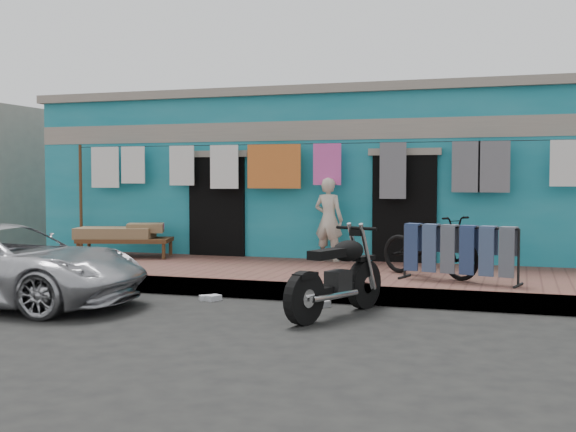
# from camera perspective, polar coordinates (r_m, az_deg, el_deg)

# --- Properties ---
(ground) EXTENTS (80.00, 80.00, 0.00)m
(ground) POSITION_cam_1_polar(r_m,az_deg,el_deg) (8.71, -4.11, -8.24)
(ground) COLOR black
(ground) RESTS_ON ground
(sidewalk) EXTENTS (28.00, 3.00, 0.25)m
(sidewalk) POSITION_cam_1_polar(r_m,az_deg,el_deg) (11.49, 1.55, -4.86)
(sidewalk) COLOR brown
(sidewalk) RESTS_ON ground
(curb) EXTENTS (28.00, 0.10, 0.25)m
(curb) POSITION_cam_1_polar(r_m,az_deg,el_deg) (10.12, -0.79, -5.93)
(curb) COLOR gray
(curb) RESTS_ON ground
(building) EXTENTS (12.20, 5.20, 3.36)m
(building) POSITION_cam_1_polar(r_m,az_deg,el_deg) (15.24, 5.80, 2.94)
(building) COLOR teal
(building) RESTS_ON ground
(clothesline) EXTENTS (10.06, 0.06, 2.10)m
(clothesline) POSITION_cam_1_polar(r_m,az_deg,el_deg) (12.70, 1.35, 3.57)
(clothesline) COLOR brown
(clothesline) RESTS_ON sidewalk
(car) EXTENTS (4.08, 2.03, 1.12)m
(car) POSITION_cam_1_polar(r_m,az_deg,el_deg) (10.38, -21.66, -3.49)
(car) COLOR silver
(car) RESTS_ON ground
(seated_person) EXTENTS (0.59, 0.46, 1.46)m
(seated_person) POSITION_cam_1_polar(r_m,az_deg,el_deg) (12.55, 3.23, -0.28)
(seated_person) COLOR beige
(seated_person) RESTS_ON sidewalk
(bicycle) EXTENTS (1.77, 1.40, 1.11)m
(bicycle) POSITION_cam_1_polar(r_m,az_deg,el_deg) (10.79, 11.11, -1.81)
(bicycle) COLOR black
(bicycle) RESTS_ON sidewalk
(motorcycle) EXTENTS (1.63, 2.04, 1.08)m
(motorcycle) POSITION_cam_1_polar(r_m,az_deg,el_deg) (8.89, 3.81, -4.48)
(motorcycle) COLOR black
(motorcycle) RESTS_ON ground
(charpoy) EXTENTS (2.19, 1.76, 0.59)m
(charpoy) POSITION_cam_1_polar(r_m,az_deg,el_deg) (13.57, -12.74, -1.94)
(charpoy) COLOR brown
(charpoy) RESTS_ON sidewalk
(jeans_rack) EXTENTS (1.88, 1.16, 0.82)m
(jeans_rack) POSITION_cam_1_polar(r_m,az_deg,el_deg) (10.33, 13.38, -2.83)
(jeans_rack) COLOR black
(jeans_rack) RESTS_ON sidewalk
(litter_a) EXTENTS (0.20, 0.19, 0.07)m
(litter_a) POSITION_cam_1_polar(r_m,az_deg,el_deg) (10.16, -6.56, -6.43)
(litter_a) COLOR silver
(litter_a) RESTS_ON ground
(litter_b) EXTENTS (0.19, 0.21, 0.08)m
(litter_b) POSITION_cam_1_polar(r_m,az_deg,el_deg) (9.59, 2.82, -6.95)
(litter_b) COLOR silver
(litter_b) RESTS_ON ground
(litter_c) EXTENTS (0.23, 0.24, 0.08)m
(litter_c) POSITION_cam_1_polar(r_m,az_deg,el_deg) (10.11, -5.94, -6.45)
(litter_c) COLOR silver
(litter_c) RESTS_ON ground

